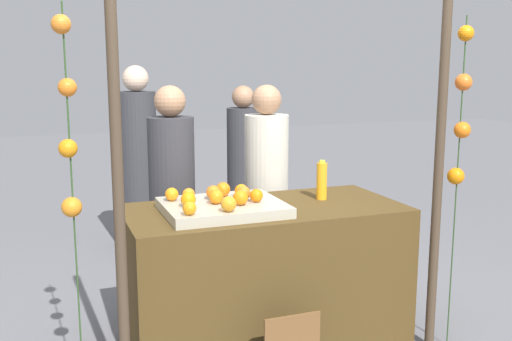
{
  "coord_description": "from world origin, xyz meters",
  "views": [
    {
      "loc": [
        -1.27,
        -3.26,
        1.72
      ],
      "look_at": [
        0.0,
        0.15,
        1.07
      ],
      "focal_mm": 41.45,
      "sensor_mm": 36.0,
      "label": 1
    }
  ],
  "objects_px": {
    "juice_bottle": "(322,181)",
    "vendor_left": "(173,208)",
    "vendor_right": "(266,201)",
    "stall_counter": "(264,275)",
    "orange_0": "(229,204)",
    "orange_1": "(240,198)"
  },
  "relations": [
    {
      "from": "juice_bottle",
      "to": "vendor_right",
      "type": "distance_m",
      "value": 0.65
    },
    {
      "from": "stall_counter",
      "to": "orange_1",
      "type": "bearing_deg",
      "value": -145.44
    },
    {
      "from": "juice_bottle",
      "to": "orange_1",
      "type": "bearing_deg",
      "value": -161.56
    },
    {
      "from": "orange_0",
      "to": "vendor_left",
      "type": "distance_m",
      "value": 0.98
    },
    {
      "from": "stall_counter",
      "to": "vendor_left",
      "type": "distance_m",
      "value": 0.86
    },
    {
      "from": "juice_bottle",
      "to": "vendor_right",
      "type": "relative_size",
      "value": 0.16
    },
    {
      "from": "juice_bottle",
      "to": "vendor_left",
      "type": "xyz_separation_m",
      "value": [
        -0.84,
        0.62,
        -0.25
      ]
    },
    {
      "from": "orange_1",
      "to": "vendor_left",
      "type": "distance_m",
      "value": 0.88
    },
    {
      "from": "orange_0",
      "to": "juice_bottle",
      "type": "height_order",
      "value": "juice_bottle"
    },
    {
      "from": "vendor_left",
      "to": "vendor_right",
      "type": "xyz_separation_m",
      "value": [
        0.69,
        -0.03,
        -0.0
      ]
    },
    {
      "from": "orange_0",
      "to": "vendor_right",
      "type": "bearing_deg",
      "value": 57.61
    },
    {
      "from": "orange_1",
      "to": "vendor_left",
      "type": "bearing_deg",
      "value": 104.84
    },
    {
      "from": "juice_bottle",
      "to": "vendor_left",
      "type": "bearing_deg",
      "value": 143.7
    },
    {
      "from": "vendor_right",
      "to": "juice_bottle",
      "type": "bearing_deg",
      "value": -75.41
    },
    {
      "from": "stall_counter",
      "to": "juice_bottle",
      "type": "height_order",
      "value": "juice_bottle"
    },
    {
      "from": "juice_bottle",
      "to": "stall_counter",
      "type": "bearing_deg",
      "value": -170.82
    },
    {
      "from": "juice_bottle",
      "to": "vendor_right",
      "type": "bearing_deg",
      "value": 104.59
    },
    {
      "from": "orange_1",
      "to": "vendor_right",
      "type": "distance_m",
      "value": 0.95
    },
    {
      "from": "orange_0",
      "to": "vendor_left",
      "type": "bearing_deg",
      "value": 96.47
    },
    {
      "from": "stall_counter",
      "to": "vendor_right",
      "type": "distance_m",
      "value": 0.77
    },
    {
      "from": "stall_counter",
      "to": "vendor_right",
      "type": "relative_size",
      "value": 1.07
    },
    {
      "from": "orange_1",
      "to": "juice_bottle",
      "type": "distance_m",
      "value": 0.65
    }
  ]
}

